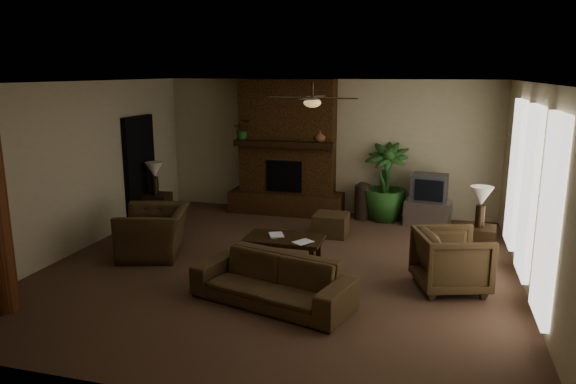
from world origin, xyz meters
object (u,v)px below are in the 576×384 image
(side_table_right, at_px, (478,243))
(side_table_left, at_px, (157,207))
(lamp_right, at_px, (481,199))
(lamp_left, at_px, (154,172))
(floor_plant, at_px, (385,199))
(armchair_right, at_px, (452,258))
(ottoman, at_px, (331,225))
(coffee_table, at_px, (284,241))
(armchair_left, at_px, (154,224))
(sofa, at_px, (272,273))
(floor_vase, at_px, (363,198))
(tv_stand, at_px, (428,213))

(side_table_right, bearing_deg, side_table_left, 173.18)
(side_table_left, relative_size, lamp_right, 0.85)
(lamp_left, height_order, side_table_right, lamp_left)
(floor_plant, bearing_deg, lamp_left, -163.49)
(armchair_right, distance_m, ottoman, 2.91)
(coffee_table, height_order, side_table_left, side_table_left)
(armchair_left, xyz_separation_m, floor_plant, (3.44, 3.15, -0.08))
(armchair_right, relative_size, side_table_right, 1.68)
(side_table_left, distance_m, lamp_left, 0.73)
(sofa, bearing_deg, floor_vase, 98.20)
(armchair_right, bearing_deg, side_table_left, 51.60)
(coffee_table, xyz_separation_m, lamp_left, (-3.15, 1.68, 0.63))
(coffee_table, distance_m, lamp_left, 3.63)
(side_table_left, xyz_separation_m, side_table_right, (6.09, -0.73, 0.00))
(armchair_left, height_order, lamp_left, lamp_left)
(lamp_left, bearing_deg, ottoman, -0.24)
(ottoman, height_order, tv_stand, tv_stand)
(ottoman, bearing_deg, lamp_left, 179.76)
(armchair_left, bearing_deg, sofa, 44.48)
(ottoman, height_order, side_table_right, side_table_right)
(tv_stand, xyz_separation_m, floor_plant, (-0.86, 0.20, 0.19))
(tv_stand, bearing_deg, armchair_right, -73.59)
(armchair_left, xyz_separation_m, coffee_table, (2.16, 0.16, -0.15))
(sofa, relative_size, side_table_left, 3.84)
(lamp_left, relative_size, lamp_right, 1.00)
(sofa, xyz_separation_m, coffee_table, (-0.25, 1.45, -0.04))
(tv_stand, height_order, floor_vase, floor_vase)
(armchair_right, distance_m, lamp_left, 6.03)
(armchair_right, distance_m, side_table_right, 1.43)
(coffee_table, xyz_separation_m, lamp_right, (2.93, 0.98, 0.63))
(coffee_table, relative_size, tv_stand, 1.41)
(floor_vase, xyz_separation_m, lamp_right, (2.10, -1.95, 0.57))
(sofa, xyz_separation_m, armchair_right, (2.24, 1.08, 0.05))
(sofa, bearing_deg, lamp_right, 58.01)
(ottoman, bearing_deg, side_table_left, 179.36)
(lamp_left, bearing_deg, sofa, -42.60)
(coffee_table, bearing_deg, side_table_right, 18.32)
(sofa, height_order, armchair_left, armchair_left)
(coffee_table, height_order, lamp_left, lamp_left)
(side_table_right, bearing_deg, coffee_table, -161.68)
(side_table_left, bearing_deg, armchair_left, -62.07)
(lamp_left, distance_m, side_table_right, 6.18)
(coffee_table, height_order, floor_vase, floor_vase)
(sofa, distance_m, lamp_right, 3.67)
(armchair_right, bearing_deg, floor_vase, 8.41)
(lamp_left, xyz_separation_m, lamp_right, (6.09, -0.70, 0.00))
(sofa, height_order, lamp_right, lamp_right)
(armchair_left, relative_size, floor_plant, 0.76)
(side_table_right, relative_size, lamp_right, 0.85)
(floor_vase, relative_size, side_table_right, 1.40)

